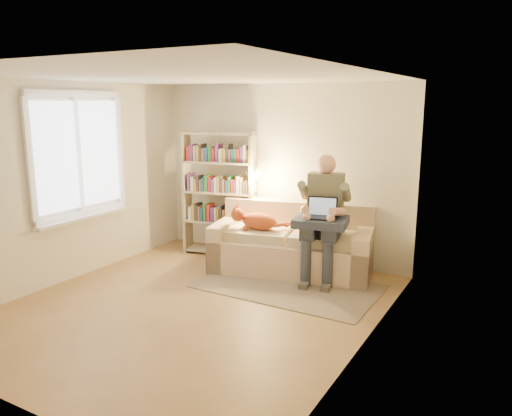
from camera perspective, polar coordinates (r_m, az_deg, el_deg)
The scene contains 14 objects.
floor at distance 5.95m, azimuth -7.19°, elevation -11.12°, with size 4.50×4.50×0.00m, color olive.
ceiling at distance 5.49m, azimuth -7.92°, elevation 14.73°, with size 4.00×4.50×0.02m, color white.
wall_left at distance 6.95m, azimuth -20.84°, elevation 2.70°, with size 0.02×4.50×2.60m, color silver.
wall_right at distance 4.67m, azimuth 12.47°, elevation -0.98°, with size 0.02×4.50×2.60m, color silver.
wall_back at distance 7.47m, azimuth 2.91°, elevation 4.05°, with size 4.00×0.02×2.60m, color silver.
wall_front at distance 4.06m, azimuth -27.00°, elevation -3.96°, with size 4.00×0.02×2.60m, color silver.
window at distance 7.03m, azimuth -19.36°, elevation 3.52°, with size 0.12×1.52×1.69m.
sofa at distance 7.04m, azimuth 4.19°, elevation -4.47°, with size 2.34×1.42×0.93m.
person at distance 6.65m, azimuth 7.71°, elevation -0.33°, with size 0.60×0.82×1.66m.
cat at distance 6.95m, azimuth -0.32°, elevation -1.41°, with size 0.77×0.39×0.29m.
blanket at distance 6.50m, azimuth 8.08°, elevation -1.62°, with size 0.67×0.55×0.11m, color #273045.
laptop at distance 6.48m, azimuth 8.13°, elevation -0.58°, with size 0.44×0.38×0.34m.
bookshelf at distance 7.65m, azimuth -4.21°, elevation 2.34°, with size 1.30×0.52×1.90m.
rug at distance 6.52m, azimuth 3.66°, elevation -8.90°, with size 2.27×1.34×0.01m, color gray.
Camera 1 is at (3.31, -4.37, 2.32)m, focal length 35.00 mm.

